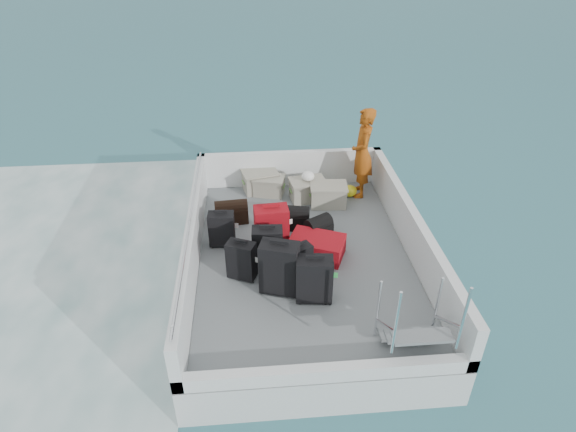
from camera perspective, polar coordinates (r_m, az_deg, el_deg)
The scene contains 23 objects.
ground at distance 8.13m, azimuth 1.80°, elevation -8.13°, with size 160.00×160.00×0.00m, color #1C5062.
wake_foam at distance 9.03m, azimuth -30.49°, elevation -8.73°, with size 10.00×10.00×0.00m, color white.
ferry_hull at distance 7.94m, azimuth 1.84°, elevation -6.48°, with size 3.60×5.00×0.60m, color silver.
deck at distance 7.75m, azimuth 1.88°, elevation -4.69°, with size 3.30×4.70×0.02m, color slate.
deck_fittings at distance 7.31m, azimuth 4.92°, elevation -3.65°, with size 3.60×5.00×0.90m.
suitcase_1 at distance 7.14m, azimuth -5.52°, elevation -5.30°, with size 0.41×0.24×0.62m, color black.
suitcase_2 at distance 7.87m, azimuth -7.86°, elevation -1.60°, with size 0.41×0.25×0.59m, color black.
suitcase_3 at distance 6.81m, azimuth -1.03°, elevation -6.22°, with size 0.54×0.31×0.81m, color black.
suitcase_4 at distance 7.32m, azimuth -2.44°, elevation -3.79°, with size 0.46×0.27×0.68m, color black.
suitcase_5 at distance 7.71m, azimuth -1.97°, elevation -1.43°, with size 0.54×0.32×0.74m, color maroon.
suitcase_6 at distance 6.72m, azimuth 3.13°, elevation -7.54°, with size 0.50×0.30×0.69m, color black.
suitcase_7 at distance 7.20m, azimuth 1.37°, elevation -5.31°, with size 0.36×0.21×0.52m, color black.
suitcase_8 at distance 7.65m, azimuth 3.44°, elevation -3.64°, with size 0.55×0.83×0.33m, color maroon.
duffel_0 at distance 8.53m, azimuth -6.70°, elevation 0.29°, with size 0.57×0.30×0.32m, color black, non-canonical shape.
duffel_1 at distance 8.31m, azimuth 1.14°, elevation -0.43°, with size 0.39×0.30×0.32m, color black, non-canonical shape.
duffel_2 at distance 8.05m, azimuth 3.60°, elevation -1.68°, with size 0.43×0.30×0.32m, color black, non-canonical shape.
crate_0 at distance 9.46m, azimuth -3.33°, elevation 4.10°, with size 0.63×0.44×0.38m, color gray.
crate_1 at distance 9.33m, azimuth -2.28°, elevation 3.54°, with size 0.56×0.39×0.34m, color gray.
crate_2 at distance 9.14m, azimuth 2.33°, elevation 3.03°, with size 0.63×0.43×0.38m, color gray.
crate_3 at distance 8.99m, azimuth 4.79°, elevation 2.43°, with size 0.64×0.44×0.39m, color gray.
yellow_bag at distance 9.36m, azimuth 7.32°, elevation 2.97°, with size 0.28×0.26×0.22m, color yellow.
white_bag at distance 9.01m, azimuth 2.37°, elevation 4.58°, with size 0.24×0.24×0.18m, color white.
passenger at distance 9.12m, azimuth 8.81°, elevation 7.36°, with size 0.64×0.41×1.73m, color orange.
Camera 1 is at (-0.79, -6.15, 5.26)m, focal length 30.00 mm.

